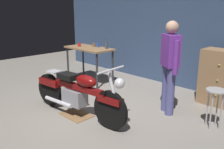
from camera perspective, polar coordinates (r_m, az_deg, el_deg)
The scene contains 12 objects.
ground_plane at distance 4.40m, azimuth -6.06°, elevation -10.07°, with size 12.00×12.00×0.00m, color gray.
back_wall at distance 6.12m, azimuth 14.87°, elevation 11.79°, with size 8.00×0.12×3.10m, color #384C70.
workbench at distance 6.27m, azimuth -5.36°, elevation 5.28°, with size 1.30×0.64×0.90m.
motorcycle at distance 4.33m, azimuth -8.18°, elevation -4.11°, with size 2.19×0.63×1.00m.
person_standing at distance 4.43m, azimuth 13.33°, elevation 2.47°, with size 0.48×0.40×1.67m.
shop_stool at distance 4.21m, azimuth 23.00°, elevation -5.11°, with size 0.32×0.32×0.64m.
wooden_dresser at distance 5.23m, azimuth 24.32°, elevation -0.78°, with size 0.80×0.47×1.10m.
drip_tray at distance 4.53m, azimuth -8.24°, elevation -9.29°, with size 0.56×0.40×0.01m, color olive.
mug_red_diner at distance 6.44m, azimuth -7.65°, elevation 6.90°, with size 0.11×0.08×0.09m.
mug_blue_enamel at distance 6.27m, azimuth -3.33°, elevation 6.89°, with size 0.11×0.07×0.11m.
mug_brown_stoneware at distance 6.37m, azimuth -4.23°, elevation 6.91°, with size 0.11×0.08×0.09m.
bottle at distance 6.01m, azimuth -1.33°, elevation 6.93°, with size 0.06×0.06×0.24m.
Camera 1 is at (3.13, -2.44, 1.89)m, focal length 39.20 mm.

